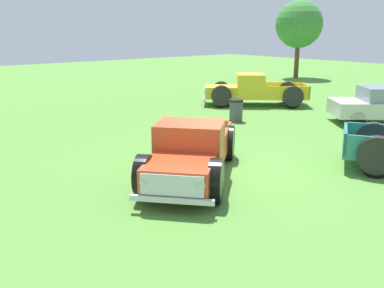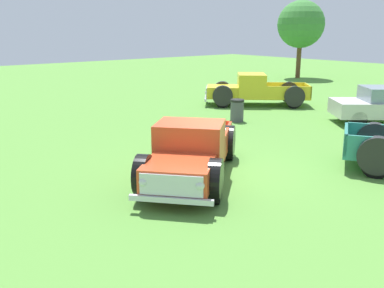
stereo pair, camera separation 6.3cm
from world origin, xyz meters
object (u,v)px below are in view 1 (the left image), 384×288
object	(u,v)px
pickup_truck_foreground	(190,154)
oak_tree_east	(299,24)
pickup_truck_behind_left	(249,90)
trash_can	(236,110)

from	to	relation	value
pickup_truck_foreground	oak_tree_east	size ratio (longest dim) A/B	0.83
pickup_truck_behind_left	trash_can	world-z (taller)	pickup_truck_behind_left
pickup_truck_foreground	trash_can	bearing A→B (deg)	125.71
trash_can	oak_tree_east	bearing A→B (deg)	119.14
pickup_truck_foreground	pickup_truck_behind_left	size ratio (longest dim) A/B	0.97
pickup_truck_foreground	pickup_truck_behind_left	distance (m)	11.87
pickup_truck_foreground	pickup_truck_behind_left	xyz separation A→B (m)	(-6.94, 9.62, 0.03)
pickup_truck_behind_left	oak_tree_east	distance (m)	14.08
oak_tree_east	pickup_truck_foreground	bearing A→B (deg)	-58.88
pickup_truck_foreground	oak_tree_east	xyz separation A→B (m)	(-13.16, 21.80, 3.41)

